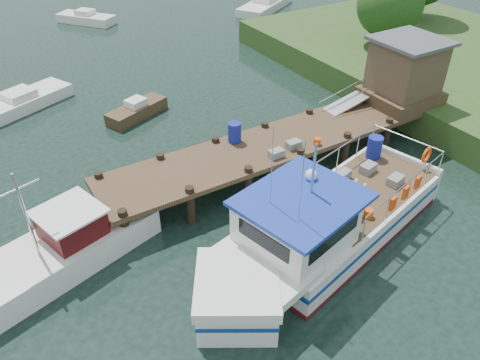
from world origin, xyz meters
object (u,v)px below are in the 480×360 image
work_boat (53,254)px  moored_c (265,5)px  moored_rowboat (137,110)px  moored_b (86,18)px  dock (364,97)px  moored_a (21,102)px  lobster_boat (320,228)px

work_boat → moored_c: 32.00m
moored_c → moored_rowboat: bearing=-163.3°
moored_rowboat → moored_c: size_ratio=0.51×
work_boat → moored_b: size_ratio=1.64×
dock → moored_a: 17.82m
work_boat → moored_b: work_boat is taller
work_boat → moored_b: 27.74m
moored_b → moored_c: moored_c is taller
dock → moored_b: bearing=102.6°
moored_rowboat → moored_b: bearing=89.2°
dock → work_boat: (-14.42, -1.09, -1.60)m
dock → moored_b: dock is taller
moored_b → moored_c: 15.04m
moored_rowboat → moored_c: bearing=45.2°
moored_rowboat → moored_b: 17.62m
moored_a → moored_b: bearing=56.4°
lobster_boat → moored_rowboat: 12.85m
dock → moored_c: bearing=67.3°
moored_a → moored_c: 23.66m
lobster_boat → moored_c: (15.21, 25.91, -0.60)m
dock → moored_c: dock is taller
dock → moored_rowboat: bearing=136.3°
dock → lobster_boat: size_ratio=1.45×
moored_c → work_boat: bearing=-157.7°
moored_b → moored_rowboat: bearing=-80.8°
dock → moored_rowboat: (-8.13, 7.78, -1.88)m
moored_a → moored_c: (21.87, 9.02, 0.02)m
moored_rowboat → dock: bearing=-36.5°
dock → lobster_boat: bearing=-142.5°
moored_b → moored_c: size_ratio=0.67×
lobster_boat → moored_b: (0.78, 30.18, -0.61)m
lobster_boat → work_boat: lobster_boat is taller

